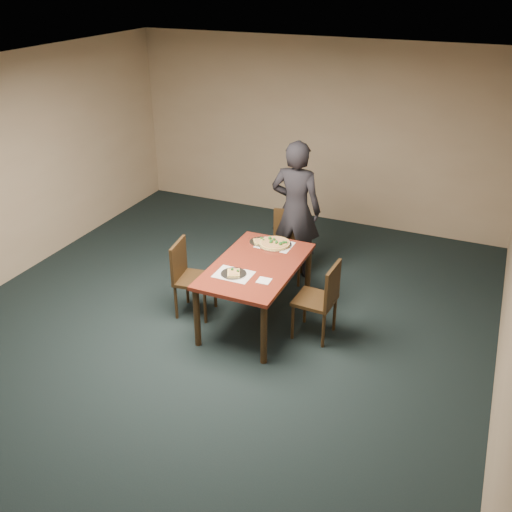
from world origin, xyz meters
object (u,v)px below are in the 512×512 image
at_px(chair_left, 188,274).
at_px(diner, 296,210).
at_px(pizza_pan, 275,243).
at_px(dining_table, 256,271).
at_px(slice_plate_far, 261,241).
at_px(slice_plate_near, 234,273).
at_px(chair_right, 322,297).
at_px(chair_far, 288,241).

distance_m(chair_left, diner, 1.68).
distance_m(chair_left, pizza_pan, 1.08).
bearing_deg(dining_table, pizza_pan, 88.65).
xyz_separation_m(pizza_pan, slice_plate_far, (-0.18, 0.00, -0.01)).
bearing_deg(slice_plate_near, chair_left, 165.33).
distance_m(diner, slice_plate_far, 0.79).
bearing_deg(chair_right, slice_plate_far, -116.52).
bearing_deg(pizza_pan, dining_table, -91.35).
bearing_deg(chair_left, dining_table, -88.76).
bearing_deg(diner, slice_plate_far, 76.62).
bearing_deg(chair_right, dining_table, -87.19).
bearing_deg(diner, chair_far, 70.66).
xyz_separation_m(chair_far, slice_plate_far, (-0.12, -0.63, 0.25)).
bearing_deg(chair_left, slice_plate_far, -52.02).
distance_m(chair_far, slice_plate_far, 0.68).
bearing_deg(chair_left, chair_right, -93.47).
height_order(dining_table, diner, diner).
bearing_deg(diner, chair_left, 59.38).
relative_size(slice_plate_near, slice_plate_far, 1.00).
relative_size(dining_table, slice_plate_near, 5.36).
distance_m(chair_left, slice_plate_near, 0.74).
xyz_separation_m(slice_plate_near, slice_plate_far, (-0.04, 0.84, -0.00)).
xyz_separation_m(chair_left, chair_right, (1.58, 0.14, 0.00)).
bearing_deg(pizza_pan, chair_right, -34.50).
xyz_separation_m(dining_table, chair_left, (-0.80, -0.14, -0.14)).
xyz_separation_m(dining_table, chair_right, (0.78, 0.00, -0.14)).
bearing_deg(dining_table, chair_right, 0.14).
xyz_separation_m(chair_left, diner, (0.79, 1.43, 0.40)).
distance_m(pizza_pan, slice_plate_near, 0.86).
bearing_deg(chair_left, pizza_pan, -59.14).
height_order(dining_table, chair_right, chair_right).
relative_size(pizza_pan, slice_plate_near, 1.44).
height_order(chair_left, slice_plate_near, chair_left).
bearing_deg(chair_far, pizza_pan, -97.47).
xyz_separation_m(chair_left, slice_plate_near, (0.67, -0.18, 0.25)).
distance_m(chair_far, chair_left, 1.50).
relative_size(diner, pizza_pan, 4.53).
height_order(dining_table, chair_far, chair_far).
bearing_deg(chair_right, chair_left, -82.28).
xyz_separation_m(diner, slice_plate_near, (-0.12, -1.61, -0.15)).
relative_size(chair_right, diner, 0.50).
distance_m(chair_right, diner, 1.56).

